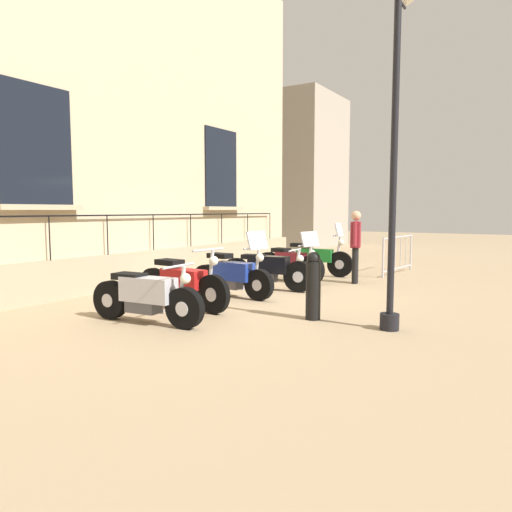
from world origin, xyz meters
name	(u,v)px	position (x,y,z in m)	size (l,w,h in m)	color
ground_plane	(241,292)	(0.00, 0.00, 0.00)	(60.00, 60.00, 0.00)	tan
building_facade	(138,102)	(-2.94, 0.00, 4.33)	(0.82, 13.29, 8.91)	#C6B28E
motorcycle_silver	(147,297)	(0.33, -3.15, 0.42)	(2.09, 0.74, 0.95)	black
motorcycle_red	(182,284)	(0.04, -1.97, 0.45)	(2.18, 0.74, 1.11)	black
motorcycle_blue	(233,276)	(0.16, -0.56, 0.44)	(1.98, 0.73, 1.35)	black
motorcycle_black	(267,270)	(0.30, 0.57, 0.43)	(2.20, 0.71, 0.92)	black
motorcycle_maroon	(290,264)	(0.17, 1.92, 0.44)	(2.01, 0.80, 1.25)	black
motorcycle_green	(314,259)	(0.20, 3.23, 0.46)	(2.20, 0.55, 1.43)	black
lamppost	(396,82)	(3.64, -1.55, 3.55)	(0.31, 1.01, 5.01)	black
crowd_barrier	(398,253)	(2.03, 4.77, 0.56)	(0.25, 2.10, 1.05)	#B7B7BF
bollard	(313,286)	(2.39, -1.53, 0.55)	(0.24, 0.24, 1.10)	black
pedestrian_standing	(356,242)	(1.63, 2.51, 0.99)	(0.30, 0.52, 1.74)	black
distant_building	(299,172)	(-5.13, 12.98, 3.63)	(3.54, 4.25, 7.25)	#9E9384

